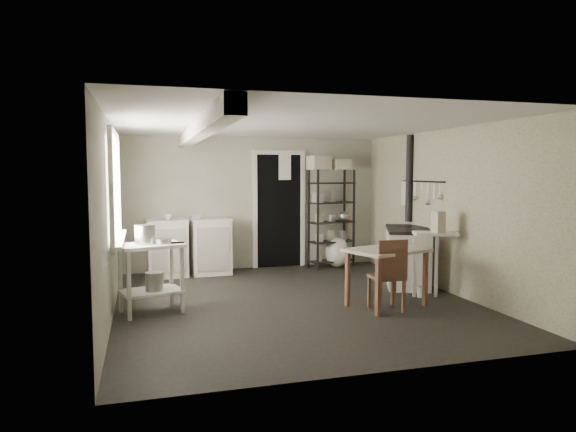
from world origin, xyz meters
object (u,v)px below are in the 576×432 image
object	(u,v)px
shelf_rack	(332,214)
flour_sack	(337,254)
work_table	(387,276)
prep_table	(151,280)
stockpot	(145,235)
chair	(387,271)
base_cabinets	(189,247)
stove	(407,256)

from	to	relation	value
shelf_rack	flour_sack	size ratio (longest dim) A/B	3.29
work_table	prep_table	bearing A→B (deg)	170.39
stockpot	flour_sack	distance (m)	4.02
chair	base_cabinets	bearing A→B (deg)	128.64
stockpot	work_table	distance (m)	3.02
stove	flour_sack	xyz separation A→B (m)	(-0.48, 1.65, -0.20)
base_cabinets	work_table	xyz separation A→B (m)	(2.23, -2.71, -0.08)
prep_table	flour_sack	world-z (taller)	prep_table
base_cabinets	shelf_rack	xyz separation A→B (m)	(2.51, 0.02, 0.49)
stove	work_table	distance (m)	1.34
stove	work_table	size ratio (longest dim) A/B	1.14
prep_table	work_table	world-z (taller)	prep_table
stockpot	work_table	world-z (taller)	stockpot
work_table	chair	distance (m)	0.24
base_cabinets	stove	size ratio (longest dim) A/B	1.29
stockpot	stove	bearing A→B (deg)	7.98
base_cabinets	chair	distance (m)	3.60
chair	flour_sack	distance (m)	2.92
prep_table	stove	bearing A→B (deg)	8.28
prep_table	stove	size ratio (longest dim) A/B	0.77
prep_table	flour_sack	bearing A→B (deg)	33.96
flour_sack	stockpot	bearing A→B (deg)	-146.66
chair	flour_sack	world-z (taller)	chair
stockpot	prep_table	bearing A→B (deg)	-10.47
base_cabinets	flour_sack	world-z (taller)	base_cabinets
base_cabinets	stockpot	bearing A→B (deg)	-110.35
base_cabinets	chair	size ratio (longest dim) A/B	1.59
stove	flour_sack	distance (m)	1.73
prep_table	stockpot	xyz separation A→B (m)	(-0.06, 0.01, 0.54)
stockpot	base_cabinets	bearing A→B (deg)	72.43
stove	flour_sack	world-z (taller)	stove
shelf_rack	flour_sack	world-z (taller)	shelf_rack
chair	prep_table	bearing A→B (deg)	168.59
prep_table	stockpot	size ratio (longest dim) A/B	3.28
stockpot	base_cabinets	size ratio (longest dim) A/B	0.18
stockpot	base_cabinets	distance (m)	2.37
base_cabinets	flour_sack	size ratio (longest dim) A/B	2.68
chair	stockpot	bearing A→B (deg)	168.66
stockpot	flour_sack	size ratio (longest dim) A/B	0.48
shelf_rack	stove	distance (m)	1.86
base_cabinets	shelf_rack	size ratio (longest dim) A/B	0.81
stockpot	work_table	size ratio (longest dim) A/B	0.27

